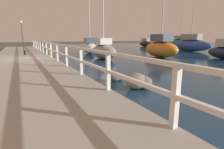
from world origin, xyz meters
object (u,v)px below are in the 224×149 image
at_px(sailboat_teal, 180,43).
at_px(sailboat_orange, 161,48).
at_px(sailboat_blue, 191,44).
at_px(sailboat_navy, 224,51).
at_px(mooring_bollard, 25,53).
at_px(sailboat_gray, 104,50).
at_px(dock_lamp, 21,28).
at_px(sailboat_white, 90,47).
at_px(sailboat_black, 146,43).

bearing_deg(sailboat_teal, sailboat_orange, -145.95).
bearing_deg(sailboat_blue, sailboat_orange, -157.95).
xyz_separation_m(sailboat_teal, sailboat_navy, (-8.87, -12.05, -0.18)).
distance_m(mooring_bollard, sailboat_gray, 6.44).
bearing_deg(dock_lamp, sailboat_orange, -46.61).
xyz_separation_m(mooring_bollard, sailboat_white, (6.17, 1.39, 0.21)).
bearing_deg(sailboat_navy, sailboat_blue, 72.04).
bearing_deg(mooring_bollard, sailboat_teal, 10.51).
xyz_separation_m(sailboat_navy, sailboat_gray, (-8.38, 4.50, 0.03)).
relative_size(dock_lamp, sailboat_gray, 0.50).
distance_m(sailboat_teal, sailboat_white, 16.84).
height_order(sailboat_teal, sailboat_black, sailboat_black).
bearing_deg(sailboat_gray, sailboat_navy, -27.89).
bearing_deg(sailboat_orange, sailboat_black, 56.43).
bearing_deg(sailboat_white, sailboat_black, 42.22).
bearing_deg(dock_lamp, mooring_bollard, -90.72).
xyz_separation_m(sailboat_orange, sailboat_white, (-4.08, 6.08, -0.14)).
relative_size(sailboat_black, sailboat_white, 1.17).
height_order(sailboat_black, sailboat_white, sailboat_black).
relative_size(sailboat_teal, sailboat_white, 0.93).
relative_size(dock_lamp, sailboat_orange, 0.39).
height_order(sailboat_teal, sailboat_gray, sailboat_gray).
relative_size(sailboat_orange, sailboat_gray, 1.26).
distance_m(sailboat_blue, sailboat_white, 12.47).
bearing_deg(sailboat_blue, sailboat_gray, -171.77).
bearing_deg(mooring_bollard, sailboat_orange, -24.58).
height_order(sailboat_black, sailboat_gray, sailboat_black).
bearing_deg(sailboat_black, sailboat_blue, -98.62).
xyz_separation_m(sailboat_teal, sailboat_blue, (-4.41, -5.45, 0.03)).
xyz_separation_m(mooring_bollard, sailboat_gray, (5.51, -3.33, 0.20)).
bearing_deg(sailboat_white, mooring_bollard, -156.23).
height_order(sailboat_blue, sailboat_white, sailboat_white).
xyz_separation_m(sailboat_blue, sailboat_black, (2.16, 11.29, -0.21)).
bearing_deg(sailboat_teal, sailboat_white, -171.69).
bearing_deg(sailboat_teal, sailboat_gray, -157.75).
relative_size(mooring_bollard, sailboat_blue, 0.08).
distance_m(sailboat_navy, sailboat_white, 12.03).
xyz_separation_m(sailboat_orange, sailboat_navy, (3.65, -3.14, -0.18)).
xyz_separation_m(sailboat_teal, sailboat_orange, (-12.52, -8.91, 0.00)).
distance_m(mooring_bollard, sailboat_blue, 18.41).
bearing_deg(sailboat_teal, sailboat_black, 109.68).
height_order(sailboat_orange, sailboat_black, sailboat_orange).
relative_size(sailboat_teal, sailboat_black, 0.80).
relative_size(mooring_bollard, sailboat_gray, 0.06).
xyz_separation_m(sailboat_black, sailboat_white, (-14.35, -8.67, 0.04)).
height_order(dock_lamp, sailboat_blue, sailboat_blue).
bearing_deg(sailboat_black, sailboat_navy, -108.11).
xyz_separation_m(sailboat_teal, sailboat_white, (-16.60, -2.83, -0.14)).
bearing_deg(sailboat_navy, sailboat_gray, 167.90).
height_order(dock_lamp, sailboat_white, sailboat_white).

